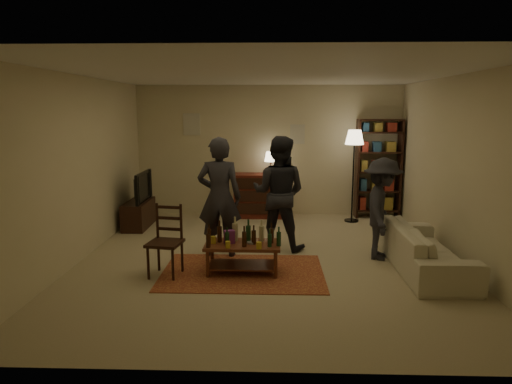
{
  "coord_description": "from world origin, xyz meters",
  "views": [
    {
      "loc": [
        0.06,
        -6.55,
        2.21
      ],
      "look_at": [
        -0.16,
        0.1,
        1.0
      ],
      "focal_mm": 32.0,
      "sensor_mm": 36.0,
      "label": 1
    }
  ],
  "objects_px": {
    "floor_lamp": "(354,144)",
    "person_by_sofa": "(382,209)",
    "dining_chair": "(166,238)",
    "person_left": "(219,197)",
    "coffee_table": "(242,246)",
    "tv_stand": "(139,207)",
    "dresser": "(259,194)",
    "bookshelf": "(378,168)",
    "sofa": "(425,249)",
    "person_right": "(279,193)"
  },
  "relations": [
    {
      "from": "dining_chair",
      "to": "sofa",
      "type": "height_order",
      "value": "dining_chair"
    },
    {
      "from": "floor_lamp",
      "to": "person_by_sofa",
      "type": "distance_m",
      "value": 2.42
    },
    {
      "from": "person_left",
      "to": "floor_lamp",
      "type": "bearing_deg",
      "value": -134.94
    },
    {
      "from": "tv_stand",
      "to": "floor_lamp",
      "type": "xyz_separation_m",
      "value": [
        4.12,
        0.58,
        1.16
      ]
    },
    {
      "from": "person_right",
      "to": "person_by_sofa",
      "type": "relative_size",
      "value": 1.19
    },
    {
      "from": "dresser",
      "to": "bookshelf",
      "type": "bearing_deg",
      "value": 1.57
    },
    {
      "from": "sofa",
      "to": "tv_stand",
      "type": "bearing_deg",
      "value": 64.66
    },
    {
      "from": "coffee_table",
      "to": "person_left",
      "type": "bearing_deg",
      "value": 117.59
    },
    {
      "from": "person_by_sofa",
      "to": "sofa",
      "type": "bearing_deg",
      "value": -120.21
    },
    {
      "from": "tv_stand",
      "to": "dresser",
      "type": "xyz_separation_m",
      "value": [
        2.25,
        0.91,
        0.09
      ]
    },
    {
      "from": "coffee_table",
      "to": "person_right",
      "type": "height_order",
      "value": "person_right"
    },
    {
      "from": "dresser",
      "to": "person_right",
      "type": "bearing_deg",
      "value": -80.18
    },
    {
      "from": "floor_lamp",
      "to": "person_left",
      "type": "distance_m",
      "value": 3.34
    },
    {
      "from": "dining_chair",
      "to": "person_by_sofa",
      "type": "bearing_deg",
      "value": 23.86
    },
    {
      "from": "floor_lamp",
      "to": "sofa",
      "type": "relative_size",
      "value": 0.87
    },
    {
      "from": "coffee_table",
      "to": "floor_lamp",
      "type": "relative_size",
      "value": 0.57
    },
    {
      "from": "floor_lamp",
      "to": "sofa",
      "type": "xyz_separation_m",
      "value": [
        0.53,
        -2.78,
        -1.24
      ]
    },
    {
      "from": "person_right",
      "to": "person_by_sofa",
      "type": "bearing_deg",
      "value": 179.66
    },
    {
      "from": "dresser",
      "to": "floor_lamp",
      "type": "height_order",
      "value": "floor_lamp"
    },
    {
      "from": "dresser",
      "to": "tv_stand",
      "type": "bearing_deg",
      "value": -157.93
    },
    {
      "from": "tv_stand",
      "to": "floor_lamp",
      "type": "relative_size",
      "value": 0.58
    },
    {
      "from": "coffee_table",
      "to": "tv_stand",
      "type": "height_order",
      "value": "tv_stand"
    },
    {
      "from": "person_left",
      "to": "dresser",
      "type": "bearing_deg",
      "value": -99.61
    },
    {
      "from": "tv_stand",
      "to": "bookshelf",
      "type": "height_order",
      "value": "bookshelf"
    },
    {
      "from": "coffee_table",
      "to": "dresser",
      "type": "distance_m",
      "value": 3.32
    },
    {
      "from": "coffee_table",
      "to": "bookshelf",
      "type": "distance_m",
      "value": 4.3
    },
    {
      "from": "bookshelf",
      "to": "person_right",
      "type": "distance_m",
      "value": 3.04
    },
    {
      "from": "sofa",
      "to": "person_right",
      "type": "distance_m",
      "value": 2.31
    },
    {
      "from": "bookshelf",
      "to": "person_left",
      "type": "height_order",
      "value": "bookshelf"
    },
    {
      "from": "tv_stand",
      "to": "person_by_sofa",
      "type": "relative_size",
      "value": 0.7
    },
    {
      "from": "tv_stand",
      "to": "person_by_sofa",
      "type": "bearing_deg",
      "value": -22.37
    },
    {
      "from": "floor_lamp",
      "to": "person_by_sofa",
      "type": "bearing_deg",
      "value": -89.33
    },
    {
      "from": "floor_lamp",
      "to": "person_by_sofa",
      "type": "relative_size",
      "value": 1.2
    },
    {
      "from": "coffee_table",
      "to": "person_left",
      "type": "xyz_separation_m",
      "value": [
        -0.39,
        0.74,
        0.52
      ]
    },
    {
      "from": "dresser",
      "to": "person_by_sofa",
      "type": "relative_size",
      "value": 0.9
    },
    {
      "from": "bookshelf",
      "to": "person_by_sofa",
      "type": "bearing_deg",
      "value": -101.48
    },
    {
      "from": "coffee_table",
      "to": "bookshelf",
      "type": "height_order",
      "value": "bookshelf"
    },
    {
      "from": "dining_chair",
      "to": "sofa",
      "type": "bearing_deg",
      "value": 14.09
    },
    {
      "from": "tv_stand",
      "to": "sofa",
      "type": "relative_size",
      "value": 0.51
    },
    {
      "from": "sofa",
      "to": "dining_chair",
      "type": "bearing_deg",
      "value": 94.69
    },
    {
      "from": "coffee_table",
      "to": "sofa",
      "type": "bearing_deg",
      "value": 4.56
    },
    {
      "from": "dresser",
      "to": "sofa",
      "type": "distance_m",
      "value": 3.93
    },
    {
      "from": "coffee_table",
      "to": "dining_chair",
      "type": "xyz_separation_m",
      "value": [
        -1.01,
        -0.09,
        0.13
      ]
    },
    {
      "from": "dresser",
      "to": "person_right",
      "type": "distance_m",
      "value": 2.24
    },
    {
      "from": "tv_stand",
      "to": "person_right",
      "type": "relative_size",
      "value": 0.59
    },
    {
      "from": "person_left",
      "to": "person_right",
      "type": "xyz_separation_m",
      "value": [
        0.9,
        0.41,
        -0.01
      ]
    },
    {
      "from": "dining_chair",
      "to": "person_left",
      "type": "distance_m",
      "value": 1.11
    },
    {
      "from": "dresser",
      "to": "floor_lamp",
      "type": "relative_size",
      "value": 0.75
    },
    {
      "from": "person_right",
      "to": "tv_stand",
      "type": "bearing_deg",
      "value": -9.2
    },
    {
      "from": "tv_stand",
      "to": "coffee_table",
      "type": "bearing_deg",
      "value": -48.61
    }
  ]
}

